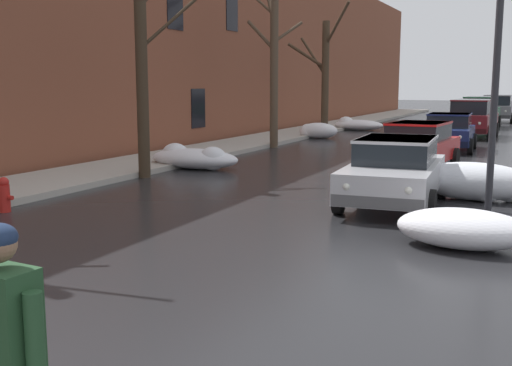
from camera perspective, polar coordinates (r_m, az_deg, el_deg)
name	(u,v)px	position (r m, az deg, el deg)	size (l,w,h in m)	color
left_sidewalk_slab	(218,148)	(24.12, -3.47, 3.18)	(2.74, 80.00, 0.15)	#A8A399
brick_townhouse_facade	(175,28)	(25.03, -7.47, 13.87)	(0.63, 80.00, 9.35)	brown
snow_bank_near_corner_left	(194,158)	(18.94, -5.72, 2.29)	(2.90, 1.27, 0.74)	white
snow_bank_along_left_kerb	(476,182)	(14.54, 19.51, 0.08)	(2.67, 1.18, 0.84)	white
snow_bank_mid_block_left	(356,125)	(35.10, 9.16, 5.29)	(2.75, 1.28, 0.75)	white
snow_bank_near_corner_right	(465,229)	(10.28, 18.58, -3.97)	(2.05, 1.24, 0.62)	white
snow_bank_along_right_kerb	(316,131)	(29.58, 5.55, 4.78)	(1.84, 0.94, 0.74)	white
bare_tree_second_along_sidewalk	(144,67)	(17.23, -10.23, 10.46)	(1.49, 2.14, 5.70)	#382B1E
bare_tree_mid_block	(274,53)	(25.24, 1.63, 11.82)	(2.71, 1.99, 7.00)	#4C3D2D
bare_tree_far_down_block	(324,74)	(31.17, 6.26, 9.93)	(3.60, 1.98, 6.33)	#423323
sedan_silver_approaching_near_lane	(395,170)	(13.42, 12.61, 1.19)	(2.13, 4.25, 1.42)	#B7B7BC
sedan_red_parked_kerbside_close	(417,145)	(19.07, 14.54, 3.39)	(2.16, 4.28, 1.42)	red
sedan_darkblue_parked_kerbside_mid	(449,131)	(25.20, 17.25, 4.58)	(2.09, 3.97, 1.42)	navy
suv_maroon_parked_far_down_block	(473,117)	(31.61, 19.23, 5.74)	(2.23, 4.43, 1.82)	maroon
suv_green_queued_behind_truck	(480,111)	(39.09, 19.86, 6.24)	(2.17, 4.45, 1.82)	#1E5633
suv_grey_at_far_intersection	(498,107)	(45.56, 21.32, 6.49)	(2.17, 4.66, 1.82)	slate
pedestrian_with_coffee	(4,345)	(4.01, -22.10, -13.59)	(0.64, 0.36, 1.76)	brown
fire_hydrant	(4,194)	(13.41, -22.07, -0.98)	(0.42, 0.22, 0.71)	#B21E19
street_lamp_post	(497,53)	(13.17, 21.24, 11.02)	(0.44, 0.24, 5.55)	#28282D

